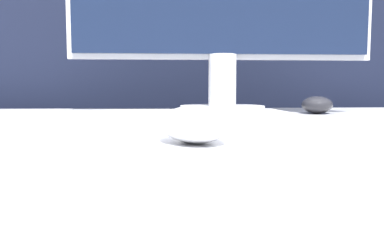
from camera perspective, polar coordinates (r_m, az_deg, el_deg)
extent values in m
cube|color=black|center=(1.27, -4.37, -3.04)|extent=(5.00, 0.03, 1.21)
ellipsoid|color=white|center=(0.42, 0.28, -0.64)|extent=(0.10, 0.12, 0.04)
cube|color=silver|center=(0.60, -2.39, -0.15)|extent=(0.37, 0.13, 0.02)
cube|color=silver|center=(0.60, -2.39, 0.99)|extent=(0.35, 0.12, 0.01)
cylinder|color=silver|center=(0.87, 4.60, 1.54)|extent=(0.19, 0.19, 0.02)
cylinder|color=silver|center=(0.87, 4.64, 6.08)|extent=(0.06, 0.06, 0.12)
ellipsoid|color=#232328|center=(0.94, 18.51, 2.23)|extent=(0.10, 0.12, 0.04)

